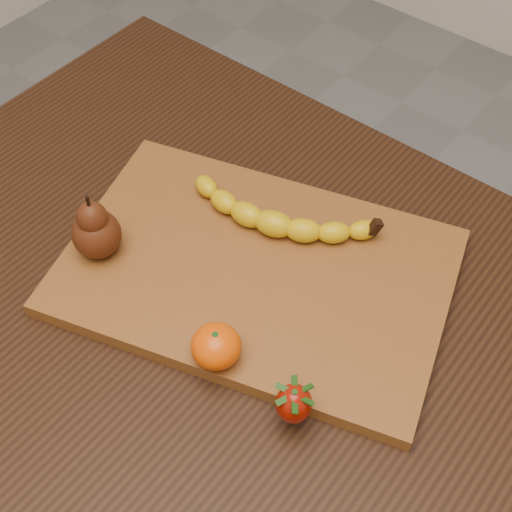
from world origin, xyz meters
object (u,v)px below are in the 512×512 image
Objects in this scene: pear at (94,225)px; mandarin at (216,346)px; table at (242,341)px; cutting_board at (256,272)px.

pear reaches higher than mandarin.
mandarin is at bearing -7.25° from pear.
mandarin reaches higher than table.
table is 18.56× the size of mandarin.
table is 0.24m from pear.
pear is at bearing 172.75° from mandarin.
pear reaches higher than table.
cutting_board reaches higher than table.
cutting_board is 0.20m from pear.
pear is 1.69× the size of mandarin.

